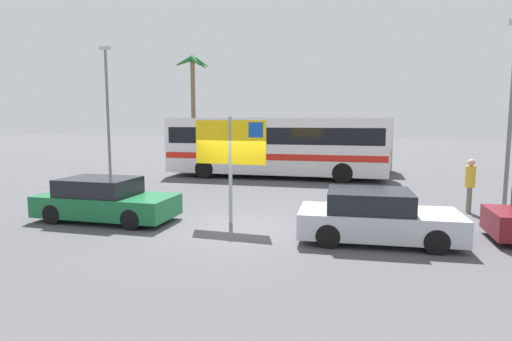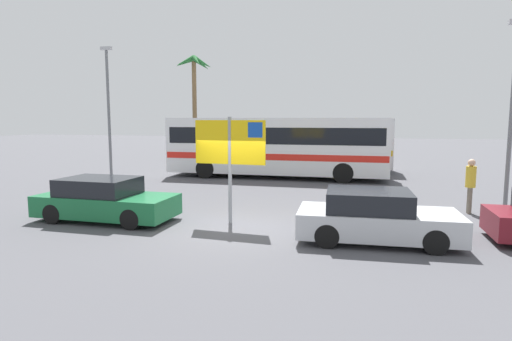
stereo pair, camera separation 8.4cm
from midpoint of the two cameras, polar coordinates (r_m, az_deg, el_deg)
ground at (r=12.49m, az=-3.16°, el=-7.65°), size 120.00×120.00×0.00m
bus_front_coach at (r=22.80m, az=2.83°, el=3.51°), size 11.55×2.64×3.17m
bus_rear_coach at (r=26.42m, az=5.23°, el=3.96°), size 11.55×2.64×3.17m
ferry_sign at (r=12.66m, az=-3.12°, el=3.22°), size 2.20×0.20×3.20m
car_silver at (r=11.42m, az=15.80°, el=-6.02°), size 4.09×1.99×1.32m
car_green at (r=14.06m, az=-19.35°, el=-3.74°), size 4.27×1.87×1.32m
pedestrian_crossing_lot at (r=15.84m, az=26.83°, el=-1.29°), size 0.32×0.32×1.82m
lamp_post_left_side at (r=22.85m, az=-18.96°, el=7.85°), size 0.56×0.20×6.67m
lamp_post_right_side at (r=16.86m, az=31.09°, el=7.20°), size 0.56×0.20×6.38m
palm_tree_seaside at (r=32.28m, az=-8.15°, el=12.13°), size 2.81×2.58×7.72m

